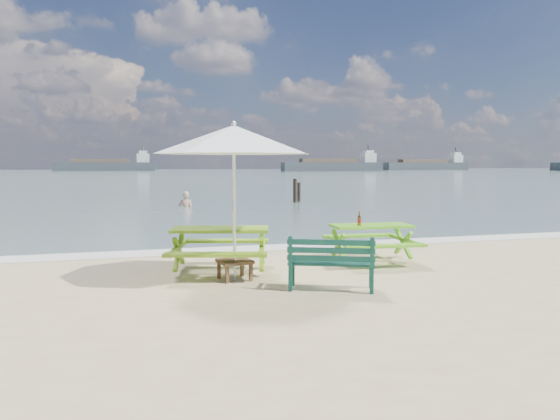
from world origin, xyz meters
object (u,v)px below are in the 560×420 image
object	(u,v)px
park_bench	(331,274)
beer_bottle	(359,221)
picnic_table_right	(371,244)
picnic_table_left	(220,251)
swimmer	(186,212)
side_table	(235,269)
patio_umbrella	(234,140)

from	to	relation	value
park_bench	beer_bottle	size ratio (longest dim) A/B	4.93
park_bench	picnic_table_right	bearing A→B (deg)	50.55
picnic_table_left	picnic_table_right	distance (m)	3.01
picnic_table_right	swimmer	xyz separation A→B (m)	(-1.87, 14.87, -0.59)
park_bench	side_table	size ratio (longest dim) A/B	2.34
beer_bottle	swimmer	bearing A→B (deg)	95.98
picnic_table_left	patio_umbrella	bearing A→B (deg)	-78.44
park_bench	side_table	distance (m)	1.67
swimmer	patio_umbrella	bearing A→B (deg)	-93.67
park_bench	side_table	world-z (taller)	park_bench
picnic_table_right	park_bench	bearing A→B (deg)	-129.45
picnic_table_left	beer_bottle	distance (m)	2.74
patio_umbrella	beer_bottle	size ratio (longest dim) A/B	10.53
picnic_table_left	side_table	size ratio (longest dim) A/B	3.85
picnic_table_left	beer_bottle	size ratio (longest dim) A/B	8.11
picnic_table_left	swimmer	world-z (taller)	picnic_table_left
picnic_table_right	side_table	distance (m)	3.01
picnic_table_left	park_bench	bearing A→B (deg)	-51.17
beer_bottle	picnic_table_left	bearing A→B (deg)	-176.68
picnic_table_left	patio_umbrella	world-z (taller)	patio_umbrella
patio_umbrella	swimmer	xyz separation A→B (m)	(1.01, 15.73, -2.53)
picnic_table_left	swimmer	size ratio (longest dim) A/B	1.23
side_table	beer_bottle	size ratio (longest dim) A/B	2.11
patio_umbrella	beer_bottle	world-z (taller)	patio_umbrella
picnic_table_right	park_bench	size ratio (longest dim) A/B	1.34
patio_umbrella	side_table	bearing A→B (deg)	-71.57
park_bench	side_table	xyz separation A→B (m)	(-1.26, 1.10, -0.07)
beer_bottle	swimmer	world-z (taller)	beer_bottle
beer_bottle	swimmer	xyz separation A→B (m)	(-1.57, 14.95, -1.06)
picnic_table_right	swimmer	size ratio (longest dim) A/B	1.00
side_table	patio_umbrella	size ratio (longest dim) A/B	0.20
side_table	swimmer	bearing A→B (deg)	86.33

